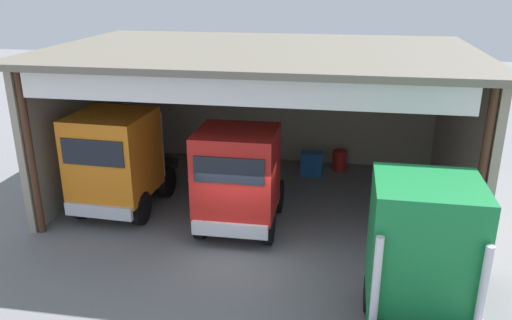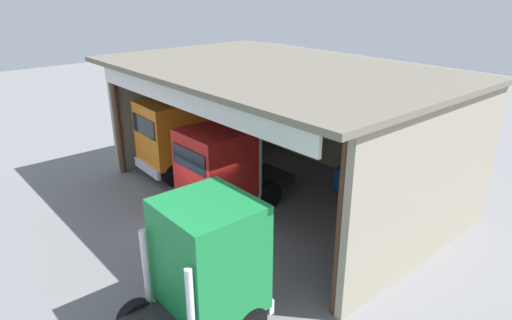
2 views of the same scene
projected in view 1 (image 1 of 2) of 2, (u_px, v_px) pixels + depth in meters
The scene contains 7 objects.
ground_plane at pixel (239, 251), 15.63m from camera, with size 80.00×80.00×0.00m, color slate.
workshop_shed at pixel (266, 92), 19.04m from camera, with size 14.36×9.41×5.61m.
truck_orange_yard_outside at pixel (117, 160), 17.65m from camera, with size 2.68×5.04×3.63m.
truck_red_right_bay at pixel (238, 177), 16.40m from camera, with size 2.64×4.83×3.48m.
truck_green_left_bay at pixel (424, 260), 11.47m from camera, with size 2.51×4.45×3.71m.
oil_drum at pixel (340, 160), 22.01m from camera, with size 0.58×0.58×0.88m, color #B21E19.
tool_cart at pixel (312, 164), 21.44m from camera, with size 0.90×0.60×1.00m, color #1E59A5.
Camera 1 is at (2.84, -13.48, 7.92)m, focal length 36.02 mm.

